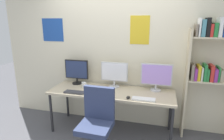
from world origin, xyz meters
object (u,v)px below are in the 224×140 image
at_px(keyboard_left, 75,92).
at_px(computer_mouse, 128,97).
at_px(coffee_mug, 84,85).
at_px(keyboard_right, 144,99).
at_px(office_chair, 97,129).
at_px(monitor_right, 156,76).
at_px(monitor_center, 114,73).
at_px(desk, 111,94).
at_px(monitor_left, 77,71).
at_px(bookshelf, 211,67).

height_order(keyboard_left, computer_mouse, computer_mouse).
bearing_deg(coffee_mug, keyboard_right, -15.15).
bearing_deg(office_chair, monitor_right, 48.87).
distance_m(monitor_center, keyboard_left, 0.75).
height_order(keyboard_left, keyboard_right, same).
distance_m(desk, keyboard_right, 0.61).
distance_m(desk, monitor_right, 0.81).
distance_m(monitor_left, monitor_center, 0.72).
bearing_deg(coffee_mug, desk, -6.78).
relative_size(monitor_center, keyboard_left, 1.40).
height_order(office_chair, computer_mouse, office_chair).
bearing_deg(desk, keyboard_left, -157.67).
relative_size(bookshelf, coffee_mug, 18.22).
relative_size(monitor_left, monitor_center, 0.95).
bearing_deg(keyboard_right, bookshelf, 25.54).
distance_m(bookshelf, keyboard_left, 2.18).
bearing_deg(desk, computer_mouse, -36.32).
height_order(computer_mouse, coffee_mug, coffee_mug).
bearing_deg(desk, coffee_mug, 173.22).
height_order(keyboard_right, computer_mouse, computer_mouse).
bearing_deg(computer_mouse, office_chair, -132.06).
relative_size(bookshelf, computer_mouse, 20.12).
xyz_separation_m(monitor_left, monitor_right, (1.43, 0.00, 0.01)).
xyz_separation_m(desk, monitor_center, (0.00, 0.21, 0.30)).
distance_m(desk, bookshelf, 1.62).
distance_m(computer_mouse, coffee_mug, 0.90).
relative_size(monitor_center, computer_mouse, 4.94).
distance_m(monitor_left, computer_mouse, 1.16).
distance_m(monitor_center, computer_mouse, 0.61).
bearing_deg(keyboard_right, computer_mouse, -176.72).
bearing_deg(monitor_center, bookshelf, 0.66).
bearing_deg(monitor_right, keyboard_left, -160.89).
relative_size(monitor_right, computer_mouse, 5.35).
relative_size(bookshelf, keyboard_right, 5.58).
bearing_deg(coffee_mug, monitor_left, 143.02).
distance_m(office_chair, computer_mouse, 0.66).
bearing_deg(computer_mouse, desk, 143.68).
bearing_deg(monitor_right, office_chair, -131.13).
relative_size(monitor_center, keyboard_right, 1.37).
height_order(monitor_left, monitor_right, monitor_right).
xyz_separation_m(office_chair, monitor_left, (-0.68, 0.87, 0.58)).
xyz_separation_m(bookshelf, coffee_mug, (-2.04, -0.17, -0.41)).
relative_size(keyboard_left, coffee_mug, 3.19).
bearing_deg(monitor_center, office_chair, -92.58).
bearing_deg(keyboard_left, computer_mouse, -0.85).
relative_size(bookshelf, monitor_left, 4.29).
distance_m(keyboard_left, computer_mouse, 0.89).
relative_size(monitor_left, keyboard_left, 1.33).
relative_size(keyboard_left, computer_mouse, 3.52).
xyz_separation_m(bookshelf, office_chair, (-1.56, -0.88, -0.80)).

